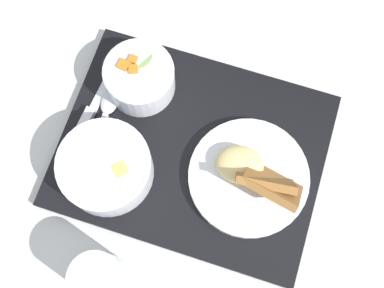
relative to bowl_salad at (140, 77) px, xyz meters
name	(u,v)px	position (x,y,z in m)	size (l,w,h in m)	color
ground_plane	(192,152)	(0.11, -0.08, -0.05)	(4.00, 4.00, 0.00)	silver
serving_tray	(192,151)	(0.11, -0.08, -0.04)	(0.42, 0.32, 0.02)	black
bowl_salad	(140,77)	(0.00, 0.00, 0.00)	(0.11, 0.11, 0.06)	silver
bowl_soup	(106,167)	(0.00, -0.15, 0.00)	(0.14, 0.14, 0.06)	silver
plate_main	(251,176)	(0.21, -0.10, -0.02)	(0.19, 0.19, 0.09)	silver
knife	(88,118)	(-0.06, -0.08, -0.03)	(0.04, 0.21, 0.01)	silver
spoon	(105,115)	(-0.04, -0.07, -0.03)	(0.03, 0.14, 0.01)	silver
glass_water	(101,278)	(0.05, -0.31, -0.01)	(0.07, 0.07, 0.10)	silver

